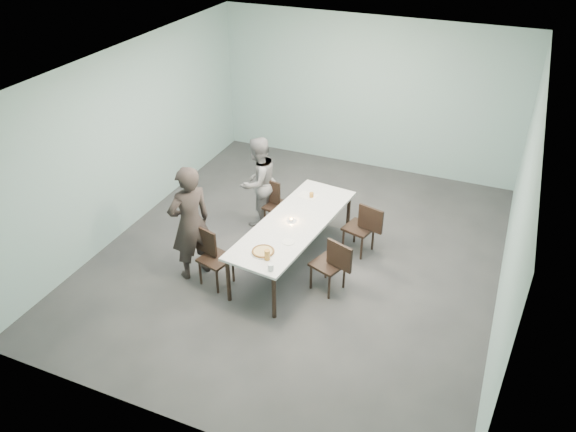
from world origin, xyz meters
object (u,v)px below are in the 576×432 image
at_px(table, 294,225).
at_px(pizza, 263,251).
at_px(chair_far_left, 275,202).
at_px(diner_near, 190,223).
at_px(amber_tumbler, 311,195).
at_px(chair_near_right, 333,262).
at_px(diner_far, 258,182).
at_px(chair_far_right, 364,226).
at_px(tealight, 291,220).
at_px(side_plate, 288,242).
at_px(water_tumbler, 271,267).
at_px(chair_near_left, 211,253).
at_px(beer_glass, 267,255).

relative_size(table, pizza, 7.90).
bearing_deg(chair_far_left, diner_near, -98.74).
bearing_deg(diner_near, amber_tumbler, 172.97).
height_order(chair_near_right, diner_far, diner_far).
xyz_separation_m(table, pizza, (-0.09, -0.88, 0.08)).
bearing_deg(table, amber_tumbler, 91.58).
bearing_deg(table, diner_far, 138.64).
xyz_separation_m(chair_far_right, pizza, (-0.99, -1.57, 0.27)).
bearing_deg(tealight, chair_far_left, 127.61).
bearing_deg(side_plate, tealight, 108.21).
bearing_deg(chair_near_right, water_tumbler, 73.02).
bearing_deg(diner_far, amber_tumbler, 103.77).
relative_size(chair_near_left, beer_glass, 5.80).
bearing_deg(beer_glass, diner_near, 171.95).
relative_size(chair_far_left, beer_glass, 5.80).
bearing_deg(beer_glass, chair_far_left, 111.04).
height_order(water_tumbler, amber_tumbler, water_tumbler).
xyz_separation_m(beer_glass, water_tumbler, (0.14, -0.19, -0.03)).
bearing_deg(chair_far_left, side_plate, -48.16).
bearing_deg(tealight, water_tumbler, -80.16).
bearing_deg(diner_far, chair_near_left, 20.83).
height_order(table, chair_far_right, chair_far_right).
distance_m(chair_far_right, amber_tumbler, 0.97).
relative_size(chair_far_left, chair_far_right, 1.00).
xyz_separation_m(chair_near_left, diner_far, (-0.07, 1.76, 0.28)).
bearing_deg(water_tumbler, side_plate, 93.02).
bearing_deg(pizza, water_tumbler, -50.69).
distance_m(chair_near_left, diner_far, 1.78).
xyz_separation_m(chair_far_left, diner_far, (-0.32, 0.05, 0.28)).
height_order(chair_near_left, diner_near, diner_near).
bearing_deg(chair_far_right, pizza, 73.15).
bearing_deg(chair_far_left, chair_far_right, 5.61).
xyz_separation_m(chair_far_left, amber_tumbler, (0.66, -0.03, 0.29)).
height_order(side_plate, beer_glass, beer_glass).
relative_size(chair_far_left, amber_tumbler, 10.88).
bearing_deg(chair_near_right, amber_tumbler, -36.77).
xyz_separation_m(chair_near_left, chair_far_left, (0.25, 1.71, 0.00)).
height_order(chair_near_right, water_tumbler, chair_near_right).
xyz_separation_m(chair_far_left, side_plate, (0.81, -1.35, 0.25)).
height_order(chair_far_right, amber_tumbler, chair_far_right).
bearing_deg(chair_far_left, pizza, -60.14).
height_order(side_plate, water_tumbler, water_tumbler).
distance_m(table, chair_near_right, 0.88).
relative_size(tealight, amber_tumbler, 0.70).
xyz_separation_m(chair_near_right, pizza, (-0.86, -0.48, 0.27)).
bearing_deg(diner_far, side_plate, 57.42).
bearing_deg(beer_glass, chair_far_right, 62.78).
bearing_deg(water_tumbler, chair_near_right, 52.82).
xyz_separation_m(pizza, water_tumbler, (0.26, -0.31, 0.03)).
bearing_deg(table, chair_near_left, -136.97).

